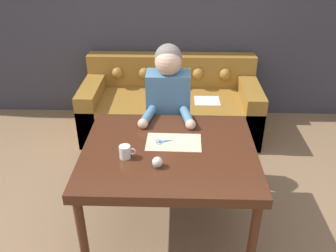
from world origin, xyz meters
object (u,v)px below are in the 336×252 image
(pin_cushion, at_px, (157,162))
(mug, at_px, (125,152))
(person, at_px, (168,115))
(couch, at_px, (171,106))
(dining_table, at_px, (169,158))
(scissors, at_px, (165,142))

(pin_cushion, bearing_deg, mug, 156.10)
(person, relative_size, mug, 11.41)
(person, xyz_separation_m, pin_cushion, (-0.04, -0.86, 0.11))
(couch, bearing_deg, pin_cushion, -91.48)
(couch, distance_m, pin_cushion, 1.86)
(mug, relative_size, pin_cushion, 1.58)
(dining_table, distance_m, couch, 1.63)
(couch, height_order, pin_cushion, pin_cushion)
(couch, height_order, scissors, couch)
(dining_table, relative_size, person, 0.94)
(couch, bearing_deg, mug, -98.95)
(couch, relative_size, person, 1.50)
(mug, bearing_deg, pin_cushion, -23.90)
(mug, xyz_separation_m, pin_cushion, (0.22, -0.10, -0.01))
(couch, xyz_separation_m, pin_cushion, (-0.05, -1.79, 0.48))
(dining_table, distance_m, person, 0.66)
(person, height_order, pin_cushion, person)
(couch, bearing_deg, scissors, -90.34)
(dining_table, height_order, couch, couch)
(scissors, height_order, mug, mug)
(couch, bearing_deg, dining_table, -89.14)
(couch, xyz_separation_m, mug, (-0.27, -1.69, 0.49))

